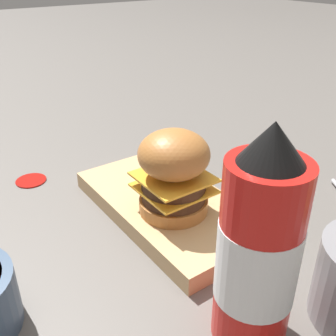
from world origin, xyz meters
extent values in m
plane|color=#5B5651|center=(0.00, 0.00, 0.00)|extent=(6.00, 6.00, 0.00)
cube|color=tan|center=(-0.05, 0.04, 0.01)|extent=(0.30, 0.16, 0.03)
cylinder|color=#AD6B33|center=(-0.02, 0.03, 0.04)|extent=(0.10, 0.10, 0.02)
cylinder|color=#422819|center=(-0.02, 0.03, 0.05)|extent=(0.09, 0.09, 0.01)
cube|color=gold|center=(-0.02, 0.03, 0.06)|extent=(0.09, 0.09, 0.00)
cylinder|color=#422819|center=(-0.02, 0.03, 0.07)|extent=(0.09, 0.09, 0.01)
cube|color=gold|center=(-0.02, 0.03, 0.08)|extent=(0.09, 0.09, 0.00)
ellipsoid|color=#AD6B33|center=(-0.02, 0.03, 0.11)|extent=(0.10, 0.10, 0.06)
cylinder|color=red|center=(0.17, -0.02, 0.10)|extent=(0.07, 0.07, 0.19)
cylinder|color=silver|center=(0.17, -0.02, 0.09)|extent=(0.08, 0.08, 0.08)
cone|color=black|center=(0.17, -0.02, 0.21)|extent=(0.06, 0.06, 0.04)
cylinder|color=#9E140F|center=(-0.26, -0.09, 0.00)|extent=(0.05, 0.05, 0.00)
camera|label=1|loc=(0.35, -0.24, 0.34)|focal=42.00mm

